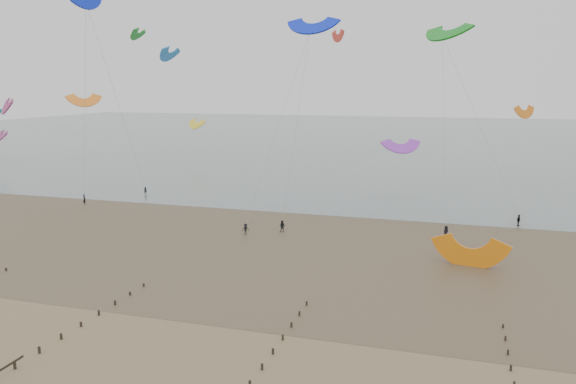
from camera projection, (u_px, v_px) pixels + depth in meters
The scene contains 6 objects.
ground at pixel (219, 356), 44.59m from camera, with size 500.00×500.00×0.00m, color brown.
sea_and_shore at pixel (292, 239), 78.10m from camera, with size 500.00×665.00×0.03m.
kitesurfer_lead at pixel (84, 199), 100.98m from camera, with size 0.67×0.44×1.85m, color black.
kitesurfers at pixel (463, 229), 80.20m from camera, with size 115.64×23.72×1.90m.
grounded_kite at pixel (469, 266), 66.59m from camera, with size 7.56×3.96×5.76m, color orange, non-canonical shape.
kites_airborne at pixel (276, 86), 129.63m from camera, with size 232.40×120.29×41.44m.
Camera 1 is at (17.11, -38.04, 21.19)m, focal length 35.00 mm.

